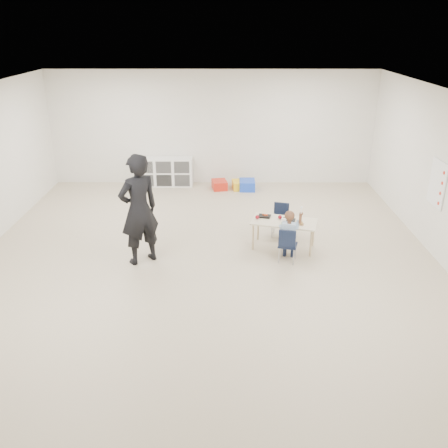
{
  "coord_description": "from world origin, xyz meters",
  "views": [
    {
      "loc": [
        0.32,
        -7.19,
        3.8
      ],
      "look_at": [
        0.3,
        -0.25,
        0.85
      ],
      "focal_mm": 38.0,
      "sensor_mm": 36.0,
      "label": 1
    }
  ],
  "objects_px": {
    "table": "(284,234)",
    "chair_near": "(288,244)",
    "cubby_shelf": "(165,172)",
    "adult": "(139,210)",
    "child": "(288,235)"
  },
  "relations": [
    {
      "from": "table",
      "to": "chair_near",
      "type": "bearing_deg",
      "value": -73.54
    },
    {
      "from": "table",
      "to": "adult",
      "type": "height_order",
      "value": "adult"
    },
    {
      "from": "adult",
      "to": "chair_near",
      "type": "bearing_deg",
      "value": 143.31
    },
    {
      "from": "chair_near",
      "to": "adult",
      "type": "bearing_deg",
      "value": -164.52
    },
    {
      "from": "cubby_shelf",
      "to": "adult",
      "type": "relative_size",
      "value": 0.74
    },
    {
      "from": "chair_near",
      "to": "cubby_shelf",
      "type": "distance_m",
      "value": 4.91
    },
    {
      "from": "cubby_shelf",
      "to": "adult",
      "type": "bearing_deg",
      "value": -88.7
    },
    {
      "from": "table",
      "to": "adult",
      "type": "relative_size",
      "value": 0.66
    },
    {
      "from": "table",
      "to": "adult",
      "type": "distance_m",
      "value": 2.64
    },
    {
      "from": "table",
      "to": "chair_near",
      "type": "height_order",
      "value": "chair_near"
    },
    {
      "from": "table",
      "to": "child",
      "type": "relative_size",
      "value": 1.26
    },
    {
      "from": "chair_near",
      "to": "cubby_shelf",
      "type": "height_order",
      "value": "cubby_shelf"
    },
    {
      "from": "table",
      "to": "chair_near",
      "type": "relative_size",
      "value": 1.99
    },
    {
      "from": "cubby_shelf",
      "to": "adult",
      "type": "height_order",
      "value": "adult"
    },
    {
      "from": "chair_near",
      "to": "adult",
      "type": "distance_m",
      "value": 2.58
    }
  ]
}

